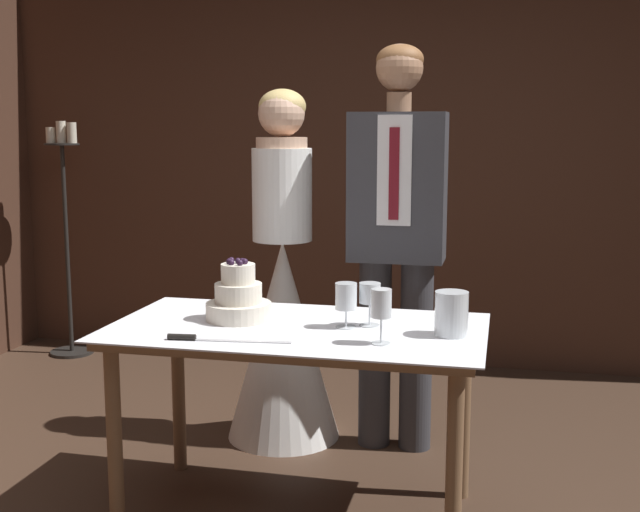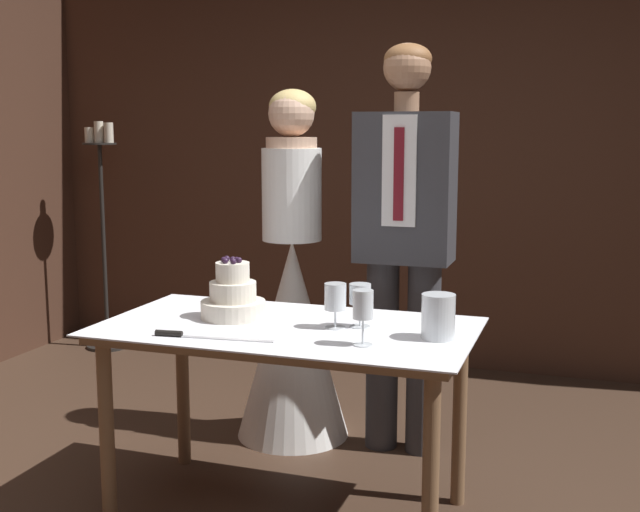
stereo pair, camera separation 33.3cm
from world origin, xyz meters
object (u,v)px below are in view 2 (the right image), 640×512
object	(u,v)px
groom	(405,228)
bride	(292,311)
wine_glass_far	(360,296)
tiered_cake	(233,297)
wine_glass_near	(363,306)
cake_table	(287,349)
cake_knife	(191,335)
hurricane_candle	(438,318)
wine_glass_middle	(335,298)
candle_stand	(104,236)

from	to	relation	value
groom	bride	bearing A→B (deg)	179.94
bride	groom	xyz separation A→B (m)	(0.54, -0.00, 0.43)
wine_glass_far	bride	bearing A→B (deg)	127.58
tiered_cake	wine_glass_near	distance (m)	0.64
cake_table	bride	bearing A→B (deg)	109.43
tiered_cake	groom	size ratio (longest dim) A/B	0.14
tiered_cake	bride	xyz separation A→B (m)	(-0.02, 0.71, -0.21)
cake_knife	bride	xyz separation A→B (m)	(-0.01, 1.04, -0.14)
cake_knife	groom	distance (m)	1.20
cake_table	hurricane_candle	xyz separation A→B (m)	(0.57, -0.00, 0.16)
hurricane_candle	groom	xyz separation A→B (m)	(-0.30, 0.77, 0.22)
wine_glass_far	wine_glass_near	bearing A→B (deg)	-71.74
wine_glass_far	groom	size ratio (longest dim) A/B	0.09
hurricane_candle	groom	bearing A→B (deg)	111.34
bride	groom	bearing A→B (deg)	-0.06
cake_knife	cake_table	bearing A→B (deg)	39.38
hurricane_candle	wine_glass_far	bearing A→B (deg)	166.06
wine_glass_middle	hurricane_candle	distance (m)	0.39
hurricane_candle	groom	distance (m)	0.85
wine_glass_middle	bride	size ratio (longest dim) A/B	0.10
wine_glass_near	groom	distance (m)	0.95
wine_glass_middle	groom	bearing A→B (deg)	83.16
wine_glass_middle	hurricane_candle	world-z (taller)	wine_glass_middle
cake_knife	wine_glass_middle	size ratio (longest dim) A/B	2.60
tiered_cake	wine_glass_near	size ratio (longest dim) A/B	1.32
hurricane_candle	bride	size ratio (longest dim) A/B	0.10
wine_glass_near	candle_stand	distance (m)	3.12
wine_glass_far	bride	distance (m)	0.91
candle_stand	bride	bearing A→B (deg)	-31.35
cake_knife	candle_stand	distance (m)	2.76
cake_knife	wine_glass_far	xyz separation A→B (m)	(0.52, 0.34, 0.11)
cake_knife	wine_glass_middle	distance (m)	0.54
cake_table	cake_knife	world-z (taller)	cake_knife
cake_knife	candle_stand	world-z (taller)	candle_stand
bride	groom	size ratio (longest dim) A/B	0.90
cake_table	candle_stand	size ratio (longest dim) A/B	0.92
bride	cake_table	bearing A→B (deg)	-70.57
wine_glass_middle	groom	size ratio (longest dim) A/B	0.09
cake_table	cake_knife	bearing A→B (deg)	-134.04
hurricane_candle	bride	bearing A→B (deg)	137.55
wine_glass_middle	candle_stand	bearing A→B (deg)	140.69
hurricane_candle	bride	world-z (taller)	bride
wine_glass_near	candle_stand	bearing A→B (deg)	139.76
cake_knife	wine_glass_middle	world-z (taller)	wine_glass_middle
wine_glass_middle	tiered_cake	bearing A→B (deg)	176.07
wine_glass_far	hurricane_candle	size ratio (longest dim) A/B	1.02
cake_table	tiered_cake	size ratio (longest dim) A/B	5.54
tiered_cake	cake_knife	distance (m)	0.33
wine_glass_middle	bride	distance (m)	0.90
bride	candle_stand	distance (m)	2.07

